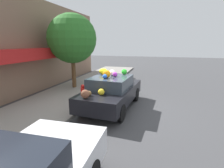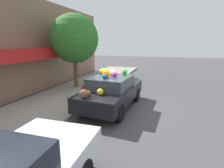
# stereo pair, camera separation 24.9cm
# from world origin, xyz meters

# --- Properties ---
(ground_plane) EXTENTS (60.00, 60.00, 0.00)m
(ground_plane) POSITION_xyz_m (0.00, 0.00, 0.00)
(ground_plane) COLOR #424244
(sidewalk_curb) EXTENTS (24.00, 3.20, 0.12)m
(sidewalk_curb) POSITION_xyz_m (0.00, 2.70, 0.06)
(sidewalk_curb) COLOR gray
(sidewalk_curb) RESTS_ON ground
(building_facade) EXTENTS (18.00, 1.20, 5.11)m
(building_facade) POSITION_xyz_m (-0.02, 4.91, 2.53)
(building_facade) COLOR #846651
(building_facade) RESTS_ON ground
(street_tree) EXTENTS (2.79, 2.79, 4.23)m
(street_tree) POSITION_xyz_m (2.35, 3.10, 2.95)
(street_tree) COLOR brown
(street_tree) RESTS_ON sidewalk_curb
(fire_hydrant) EXTENTS (0.20, 0.20, 0.70)m
(fire_hydrant) POSITION_xyz_m (0.38, 1.60, 0.47)
(fire_hydrant) COLOR red
(fire_hydrant) RESTS_ON sidewalk_curb
(art_car) EXTENTS (4.02, 1.95, 1.68)m
(art_car) POSITION_xyz_m (-0.03, 0.05, 0.73)
(art_car) COLOR black
(art_car) RESTS_ON ground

